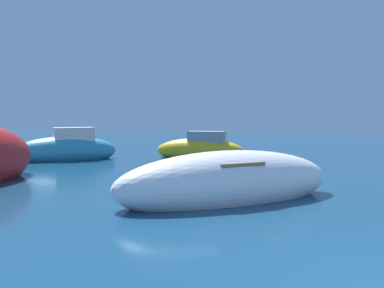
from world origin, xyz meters
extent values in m
ellipsoid|color=white|center=(-3.39, 5.19, 0.42)|extent=(5.32, 5.06, 1.53)
cube|color=brown|center=(-3.39, 5.19, 0.92)|extent=(1.75, 1.76, 0.08)
ellipsoid|color=gold|center=(-6.65, 14.40, 0.32)|extent=(4.16, 1.38, 1.18)
cube|color=gray|center=(-6.32, 14.40, 0.96)|extent=(1.67, 0.86, 0.55)
ellipsoid|color=teal|center=(-12.07, 11.77, 0.37)|extent=(4.37, 4.12, 1.36)
cube|color=beige|center=(-11.80, 12.01, 1.11)|extent=(1.85, 1.78, 0.65)
camera|label=1|loc=(-1.39, -4.51, 2.04)|focal=39.67mm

